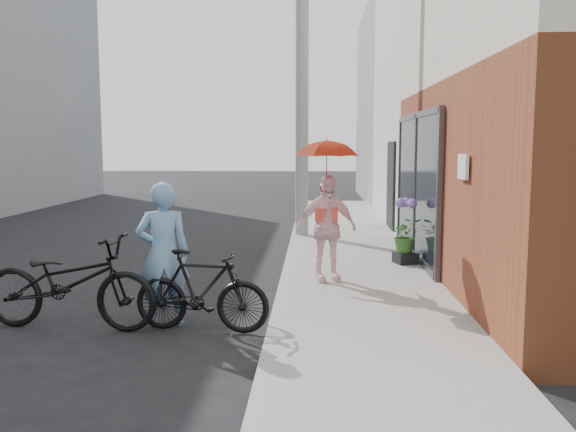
# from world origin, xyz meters

# --- Properties ---
(ground) EXTENTS (80.00, 80.00, 0.00)m
(ground) POSITION_xyz_m (0.00, 0.00, 0.00)
(ground) COLOR black
(ground) RESTS_ON ground
(sidewalk) EXTENTS (2.20, 24.00, 0.12)m
(sidewalk) POSITION_xyz_m (2.10, 2.00, 0.06)
(sidewalk) COLOR gray
(sidewalk) RESTS_ON ground
(curb) EXTENTS (0.12, 24.00, 0.12)m
(curb) POSITION_xyz_m (0.94, 2.00, 0.06)
(curb) COLOR #9E9E99
(curb) RESTS_ON ground
(plaster_building) EXTENTS (8.00, 6.00, 7.00)m
(plaster_building) POSITION_xyz_m (7.20, 9.00, 3.50)
(plaster_building) COLOR silver
(plaster_building) RESTS_ON ground
(east_building_far) EXTENTS (8.00, 8.00, 7.00)m
(east_building_far) POSITION_xyz_m (7.20, 16.00, 3.50)
(east_building_far) COLOR gray
(east_building_far) RESTS_ON ground
(utility_pole) EXTENTS (0.28, 0.28, 7.00)m
(utility_pole) POSITION_xyz_m (1.10, 6.00, 3.50)
(utility_pole) COLOR #9E9E99
(utility_pole) RESTS_ON ground
(officer) EXTENTS (0.68, 0.53, 1.67)m
(officer) POSITION_xyz_m (-0.35, -0.37, 0.83)
(officer) COLOR #6E9BC3
(officer) RESTS_ON ground
(bike_left) EXTENTS (2.11, 0.91, 1.08)m
(bike_left) POSITION_xyz_m (-1.38, -0.58, 0.54)
(bike_left) COLOR black
(bike_left) RESTS_ON ground
(bike_right) EXTENTS (1.59, 0.63, 0.93)m
(bike_right) POSITION_xyz_m (0.13, -0.61, 0.46)
(bike_right) COLOR black
(bike_right) RESTS_ON ground
(kimono_woman) EXTENTS (0.97, 0.62, 1.53)m
(kimono_woman) POSITION_xyz_m (1.55, 1.49, 0.89)
(kimono_woman) COLOR #FFD5DF
(kimono_woman) RESTS_ON sidewalk
(parasol) EXTENTS (0.88, 0.88, 0.78)m
(parasol) POSITION_xyz_m (1.55, 1.49, 2.04)
(parasol) COLOR red
(parasol) RESTS_ON kimono_woman
(planter) EXTENTS (0.43, 0.43, 0.18)m
(planter) POSITION_xyz_m (2.89, 2.84, 0.21)
(planter) COLOR black
(planter) RESTS_ON sidewalk
(potted_plant) EXTENTS (0.53, 0.46, 0.59)m
(potted_plant) POSITION_xyz_m (2.89, 2.84, 0.59)
(potted_plant) COLOR #386628
(potted_plant) RESTS_ON planter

